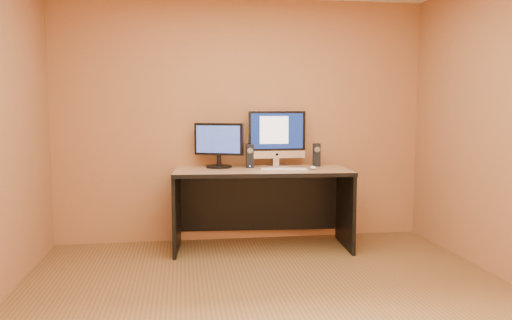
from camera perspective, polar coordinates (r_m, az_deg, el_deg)
The scene contains 11 objects.
floor at distance 3.72m, azimuth 2.42°, elevation -16.64°, with size 4.00×4.00×0.00m, color brown.
walls at distance 3.44m, azimuth 2.51°, elevation 3.79°, with size 4.00×4.00×2.60m, color #A76643, non-canonical shape.
desk at distance 5.12m, azimuth 0.70°, elevation -5.61°, with size 1.77×0.77×0.82m, color #A67E53, non-canonical shape.
imac at distance 5.32m, azimuth 2.44°, elevation 2.55°, with size 0.63×0.23×0.61m, color silver, non-canonical shape.
second_monitor at distance 5.18m, azimuth -4.27°, elevation 1.66°, with size 0.53×0.26×0.46m, color black, non-canonical shape.
speaker_left at distance 5.18m, azimuth -0.72°, elevation 0.45°, with size 0.08×0.08×0.24m, color black, non-canonical shape.
speaker_right at distance 5.36m, azimuth 6.94°, elevation 0.59°, with size 0.08×0.08×0.24m, color black, non-canonical shape.
keyboard at distance 4.97m, azimuth 3.19°, elevation -1.07°, with size 0.47×0.13×0.02m, color silver.
mouse at distance 5.05m, azimuth 6.53°, elevation -0.88°, with size 0.06×0.11×0.04m, color silver.
cable_a at distance 5.43m, azimuth 2.98°, elevation -0.55°, with size 0.01×0.01×0.24m, color black.
cable_b at distance 5.46m, azimuth 2.22°, elevation -0.51°, with size 0.01×0.01×0.20m, color black.
Camera 1 is at (-0.66, -3.38, 1.42)m, focal length 35.00 mm.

